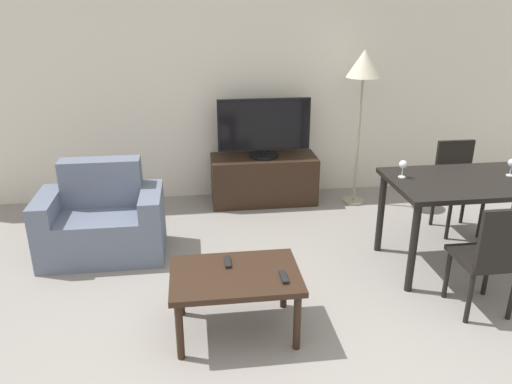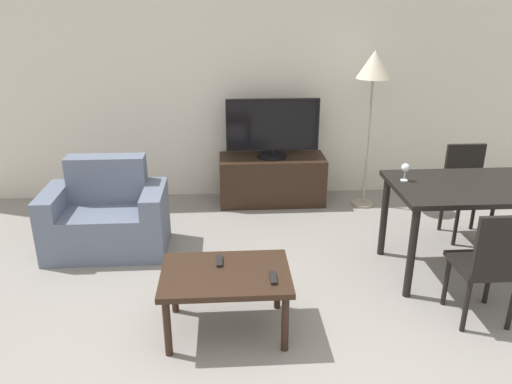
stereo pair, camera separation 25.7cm
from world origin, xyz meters
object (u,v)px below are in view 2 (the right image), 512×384
at_px(tv, 273,128).
at_px(dining_table, 480,196).
at_px(armchair, 107,218).
at_px(dining_chair_near, 490,262).
at_px(remote_secondary, 220,261).
at_px(floor_lamp, 374,72).
at_px(wine_glass_center, 405,169).
at_px(remote_primary, 273,278).
at_px(tv_stand, 272,180).
at_px(coffee_table, 226,280).
at_px(dining_chair_far, 466,187).

distance_m(tv, dining_table, 2.23).
relative_size(armchair, dining_chair_near, 1.21).
distance_m(tv, remote_secondary, 2.27).
distance_m(dining_table, floor_lamp, 1.74).
bearing_deg(wine_glass_center, floor_lamp, 86.56).
relative_size(dining_table, remote_primary, 9.41).
distance_m(tv_stand, dining_chair_near, 2.67).
relative_size(dining_table, remote_secondary, 9.41).
bearing_deg(dining_chair_near, wine_glass_center, 112.25).
relative_size(coffee_table, dining_chair_far, 0.99).
bearing_deg(dining_table, floor_lamp, 108.88).
relative_size(remote_primary, remote_secondary, 1.00).
distance_m(armchair, dining_table, 3.18).
xyz_separation_m(tv_stand, remote_secondary, (-0.57, -2.17, 0.20)).
distance_m(coffee_table, remote_secondary, 0.16).
bearing_deg(remote_secondary, tv, 75.32).
bearing_deg(remote_primary, floor_lamp, 61.49).
height_order(coffee_table, remote_primary, remote_primary).
distance_m(tv_stand, remote_primary, 2.43).
xyz_separation_m(dining_chair_far, floor_lamp, (-0.75, 0.77, 0.97)).
distance_m(dining_table, remote_secondary, 2.16).
relative_size(coffee_table, dining_table, 0.61).
relative_size(armchair, remote_primary, 7.07).
bearing_deg(floor_lamp, remote_primary, -118.51).
bearing_deg(tv_stand, remote_primary, -95.22).
distance_m(armchair, wine_glass_center, 2.63).
xyz_separation_m(dining_chair_far, remote_secondary, (-2.33, -1.24, -0.02)).
distance_m(tv_stand, dining_chair_far, 2.00).
height_order(tv_stand, tv, tv).
distance_m(tv_stand, coffee_table, 2.37).
distance_m(floor_lamp, wine_glass_center, 1.47).
bearing_deg(remote_secondary, remote_primary, -35.05).
height_order(tv_stand, remote_primary, tv_stand).
relative_size(armchair, dining_chair_far, 1.21).
distance_m(dining_table, remote_primary, 1.91).
bearing_deg(tv, dining_chair_far, -27.74).
xyz_separation_m(dining_table, dining_chair_near, (-0.25, -0.71, -0.20)).
distance_m(coffee_table, remote_primary, 0.33).
bearing_deg(armchair, dining_table, -11.01).
xyz_separation_m(dining_table, floor_lamp, (-0.51, 1.48, 0.77)).
bearing_deg(armchair, dining_chair_far, 1.77).
relative_size(coffee_table, remote_secondary, 5.75).
bearing_deg(armchair, remote_secondary, -48.04).
relative_size(armchair, dining_table, 0.75).
bearing_deg(tv, floor_lamp, -8.66).
bearing_deg(remote_secondary, dining_table, 14.43).
bearing_deg(coffee_table, tv, 77.10).
bearing_deg(floor_lamp, dining_chair_near, -83.25).
bearing_deg(tv, armchair, -147.14).
height_order(tv_stand, floor_lamp, floor_lamp).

